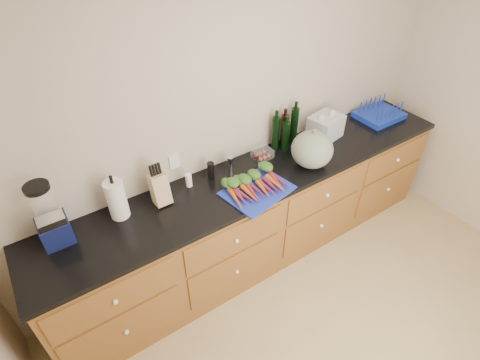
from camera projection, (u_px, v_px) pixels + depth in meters
wall_back at (239, 116)px, 2.95m from camera, size 4.10×0.05×2.60m
cabinets at (260, 217)px, 3.27m from camera, size 3.60×0.64×0.90m
countertop at (262, 175)px, 2.98m from camera, size 3.64×0.62×0.04m
cutting_board at (257, 191)px, 2.79m from camera, size 0.55×0.45×0.01m
carrots at (254, 184)px, 2.80m from camera, size 0.43×0.31×0.06m
squash at (312, 149)px, 2.96m from camera, size 0.33×0.33×0.30m
blender_appliance at (50, 218)px, 2.29m from camera, size 0.18×0.18×0.46m
paper_towel at (117, 200)px, 2.51m from camera, size 0.13×0.13×0.29m
knife_block at (160, 189)px, 2.64m from camera, size 0.12×0.12×0.23m
grinder_salt at (189, 180)px, 2.81m from camera, size 0.05×0.05×0.11m
grinder_pepper at (211, 170)px, 2.89m from camera, size 0.05×0.05×0.14m
canister_chrome at (230, 163)px, 2.97m from camera, size 0.05×0.05×0.12m
tomato_box at (262, 154)px, 3.11m from camera, size 0.16×0.13×0.07m
bottles at (285, 131)px, 3.18m from camera, size 0.27×0.14×0.32m
grocery_bag at (325, 127)px, 3.32m from camera, size 0.32×0.27×0.21m
dish_rack at (379, 114)px, 3.63m from camera, size 0.42×0.34×0.17m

